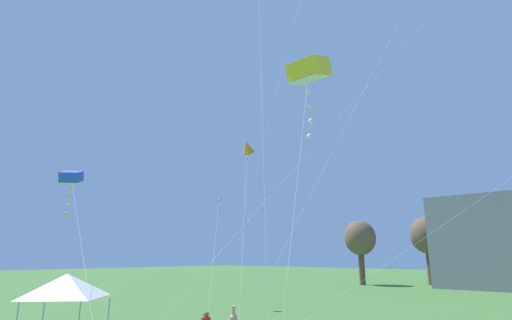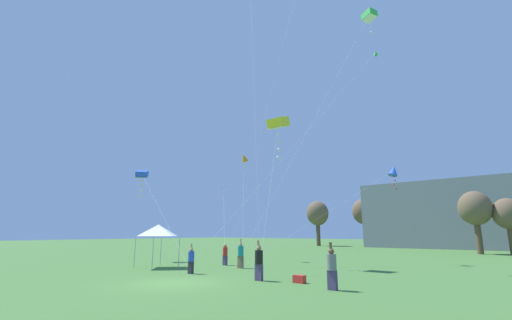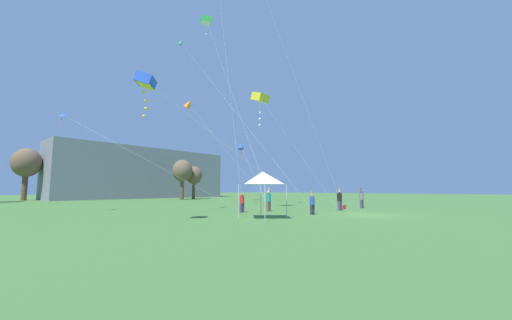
{
  "view_description": "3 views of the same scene",
  "coord_description": "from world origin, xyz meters",
  "px_view_note": "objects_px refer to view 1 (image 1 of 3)",
  "views": [
    {
      "loc": [
        7.62,
        -2.52,
        3.58
      ],
      "look_at": [
        -6.24,
        12.88,
        8.57
      ],
      "focal_mm": 28.0,
      "sensor_mm": 36.0,
      "label": 1
    },
    {
      "loc": [
        14.2,
        -11.0,
        2.43
      ],
      "look_at": [
        -3.19,
        10.19,
        8.23
      ],
      "focal_mm": 24.0,
      "sensor_mm": 36.0,
      "label": 2
    },
    {
      "loc": [
        -21.01,
        -7.96,
        1.85
      ],
      "look_at": [
        -1.23,
        9.62,
        4.57
      ],
      "focal_mm": 20.0,
      "sensor_mm": 36.0,
      "label": 3
    }
  ],
  "objects_px": {
    "kite_yellow_box_3": "(309,72)",
    "kite_blue_box_8": "(71,178)",
    "kite_blue_delta_4": "(219,203)",
    "kite_orange_diamond_2": "(247,147)",
    "festival_tent": "(66,286)"
  },
  "relations": [
    {
      "from": "kite_yellow_box_3",
      "to": "kite_blue_box_8",
      "type": "bearing_deg",
      "value": -166.33
    },
    {
      "from": "kite_yellow_box_3",
      "to": "kite_blue_delta_4",
      "type": "distance_m",
      "value": 16.4
    },
    {
      "from": "kite_orange_diamond_2",
      "to": "kite_blue_box_8",
      "type": "distance_m",
      "value": 9.61
    },
    {
      "from": "kite_orange_diamond_2",
      "to": "kite_blue_delta_4",
      "type": "height_order",
      "value": "kite_orange_diamond_2"
    },
    {
      "from": "kite_blue_box_8",
      "to": "festival_tent",
      "type": "bearing_deg",
      "value": -20.98
    },
    {
      "from": "kite_yellow_box_3",
      "to": "kite_blue_box_8",
      "type": "distance_m",
      "value": 13.98
    },
    {
      "from": "festival_tent",
      "to": "kite_blue_delta_4",
      "type": "relative_size",
      "value": 0.28
    },
    {
      "from": "festival_tent",
      "to": "kite_yellow_box_3",
      "type": "distance_m",
      "value": 11.91
    },
    {
      "from": "kite_blue_box_8",
      "to": "kite_blue_delta_4",
      "type": "bearing_deg",
      "value": 93.17
    },
    {
      "from": "kite_yellow_box_3",
      "to": "kite_blue_box_8",
      "type": "xyz_separation_m",
      "value": [
        -13.27,
        -3.23,
        -3.0
      ]
    },
    {
      "from": "festival_tent",
      "to": "kite_blue_box_8",
      "type": "relative_size",
      "value": 0.24
    },
    {
      "from": "kite_orange_diamond_2",
      "to": "kite_blue_box_8",
      "type": "height_order",
      "value": "kite_orange_diamond_2"
    },
    {
      "from": "kite_blue_delta_4",
      "to": "festival_tent",
      "type": "bearing_deg",
      "value": -62.06
    },
    {
      "from": "festival_tent",
      "to": "kite_orange_diamond_2",
      "type": "xyz_separation_m",
      "value": [
        0.37,
        8.82,
        6.75
      ]
    },
    {
      "from": "kite_orange_diamond_2",
      "to": "kite_blue_box_8",
      "type": "bearing_deg",
      "value": -138.8
    }
  ]
}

